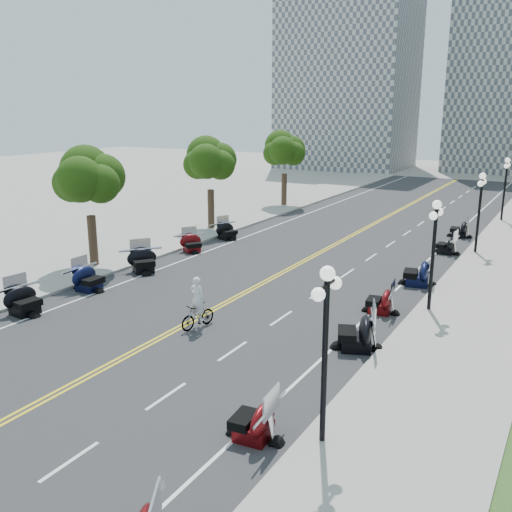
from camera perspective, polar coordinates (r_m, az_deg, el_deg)
The scene contains 46 objects.
ground at distance 26.64m, azimuth -3.60°, elevation -5.01°, with size 160.00×160.00×0.00m, color gray.
road at distance 35.03m, azimuth 5.42°, elevation -0.19°, with size 16.00×90.00×0.01m, color #333335.
centerline_yellow_a at distance 35.07m, azimuth 5.24°, elevation -0.15°, with size 0.12×90.00×0.00m, color yellow.
centerline_yellow_b at distance 34.98m, azimuth 5.60°, elevation -0.20°, with size 0.12×90.00×0.00m, color yellow.
edge_line_north at distance 33.01m, azimuth 15.58°, elevation -1.60°, with size 0.12×90.00×0.00m, color white.
edge_line_south at distance 38.02m, azimuth -3.38°, elevation 1.06°, with size 0.12×90.00×0.00m, color white.
lane_dash_3 at distance 16.54m, azimuth -18.12°, elevation -18.93°, with size 0.12×2.00×0.00m, color white.
lane_dash_4 at distance 18.99m, azimuth -8.96°, elevation -13.66°, with size 0.12×2.00×0.00m, color white.
lane_dash_5 at distance 21.90m, azimuth -2.34°, elevation -9.47°, with size 0.12×2.00×0.00m, color white.
lane_dash_6 at distance 25.11m, azimuth 2.54°, elevation -6.22°, with size 0.12×2.00×0.00m, color white.
lane_dash_7 at distance 28.52m, azimuth 6.25°, elevation -3.69°, with size 0.12×2.00×0.00m, color white.
lane_dash_8 at distance 32.07m, azimuth 9.14°, elevation -1.71°, with size 0.12×2.00×0.00m, color white.
lane_dash_9 at distance 35.71m, azimuth 11.44°, elevation -0.12°, with size 0.12×2.00×0.00m, color white.
lane_dash_10 at distance 39.43m, azimuth 13.31°, elevation 1.18°, with size 0.12×2.00×0.00m, color white.
lane_dash_11 at distance 43.19m, azimuth 14.85°, elevation 2.24°, with size 0.12×2.00×0.00m, color white.
lane_dash_12 at distance 46.99m, azimuth 16.15°, elevation 3.14°, with size 0.12×2.00×0.00m, color white.
lane_dash_13 at distance 50.83m, azimuth 17.26°, elevation 3.90°, with size 0.12×2.00×0.00m, color white.
lane_dash_14 at distance 54.68m, azimuth 18.21°, elevation 4.55°, with size 0.12×2.00×0.00m, color white.
lane_dash_15 at distance 58.56m, azimuth 19.04°, elevation 5.11°, with size 0.12×2.00×0.00m, color white.
lane_dash_16 at distance 62.45m, azimuth 19.77°, elevation 5.61°, with size 0.12×2.00×0.00m, color white.
lane_dash_17 at distance 66.36m, azimuth 20.41°, elevation 6.04°, with size 0.12×2.00×0.00m, color white.
lane_dash_18 at distance 70.27m, azimuth 20.98°, elevation 6.43°, with size 0.12×2.00×0.00m, color white.
lane_dash_19 at distance 74.20m, azimuth 21.49°, elevation 6.77°, with size 0.12×2.00×0.00m, color white.
sidewalk_north at distance 32.31m, azimuth 22.62°, elevation -2.44°, with size 5.00×90.00×0.15m, color #9E9991.
sidewalk_south at distance 40.35m, azimuth -8.26°, elevation 1.82°, with size 5.00×90.00×0.15m, color #9E9991.
distant_block_a at distance 88.89m, azimuth 9.20°, elevation 17.14°, with size 18.00×14.00×26.00m, color gray.
street_lamp_1 at distance 15.31m, azimuth 6.89°, elevation -10.02°, with size 0.50×1.20×4.90m, color black, non-canonical shape.
street_lamp_2 at distance 26.22m, azimuth 17.27°, elevation -0.04°, with size 0.50×1.20×4.90m, color black, non-canonical shape.
street_lamp_3 at distance 37.79m, azimuth 21.40°, elevation 3.99°, with size 0.50×1.20×4.90m, color black, non-canonical shape.
street_lamp_4 at distance 49.57m, azimuth 23.60°, elevation 6.11°, with size 0.50×1.20×4.90m, color black, non-canonical shape.
tree_2 at distance 33.35m, azimuth -16.39°, elevation 6.84°, with size 4.80×4.80×9.20m, color #235619, non-canonical shape.
tree_3 at distance 42.49m, azimuth -4.61°, elevation 8.97°, with size 4.80×4.80×9.20m, color #235619, non-canonical shape.
tree_4 at distance 52.78m, azimuth 2.87°, elevation 10.11°, with size 4.80×4.80×9.20m, color #235619, non-canonical shape.
motorcycle_n_3 at distance 16.39m, azimuth -0.25°, elevation -15.85°, with size 1.85×1.85×1.29m, color #590A0C, non-canonical shape.
motorcycle_n_5 at distance 22.09m, azimuth 10.01°, elevation -7.35°, with size 2.18×2.18×1.53m, color black, non-canonical shape.
motorcycle_n_6 at distance 26.13m, azimuth 12.32°, elevation -4.25°, with size 1.82×1.82×1.27m, color #590A0C, non-canonical shape.
motorcycle_n_7 at distance 30.54m, azimuth 15.87°, elevation -1.48°, with size 2.15×2.15×1.51m, color black, non-canonical shape.
motorcycle_n_9 at distance 37.74m, azimuth 18.51°, elevation 1.16°, with size 1.79×1.79×1.25m, color black, non-canonical shape.
motorcycle_n_10 at distance 42.82m, azimuth 19.69°, elevation 2.65°, with size 1.89×1.89×1.32m, color black, non-canonical shape.
motorcycle_s_4 at distance 27.35m, azimuth -22.20°, elevation -4.02°, with size 2.02×2.02×1.42m, color black, non-canonical shape.
motorcycle_s_5 at distance 29.75m, azimuth -16.41°, elevation -2.07°, with size 1.98×1.98×1.38m, color black, non-canonical shape.
motorcycle_s_6 at distance 32.32m, azimuth -11.23°, elevation -0.35°, with size 2.09×2.09×1.46m, color black, non-canonical shape.
motorcycle_s_7 at distance 36.41m, azimuth -6.43°, elevation 1.37°, with size 1.79×1.79×1.25m, color #590A0C, non-canonical shape.
motorcycle_s_8 at distance 39.73m, azimuth -2.91°, elevation 2.60°, with size 1.85×1.85×1.29m, color black, non-canonical shape.
bicycle at distance 24.00m, azimuth -5.85°, elevation -5.97°, with size 0.50×1.77×1.07m, color #A51414.
cyclist_rider at distance 23.52m, azimuth -5.94°, elevation -2.61°, with size 0.69×0.45×1.88m, color silver.
Camera 1 is at (13.90, -20.87, 8.99)m, focal length 40.00 mm.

